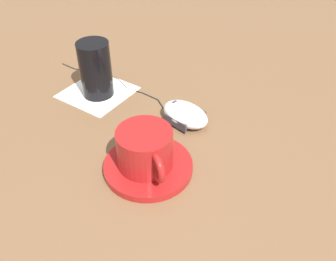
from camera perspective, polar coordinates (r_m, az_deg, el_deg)
The scene contains 7 objects.
ground_plane at distance 0.72m, azimuth -7.00°, elevation 1.72°, with size 3.00×3.00×0.00m, color brown.
saucer at distance 0.61m, azimuth -3.03°, elevation -5.46°, with size 0.14×0.14×0.01m, color maroon.
coffee_cup at distance 0.58m, azimuth -3.48°, elevation -2.83°, with size 0.09×0.11×0.06m.
computer_mouse at distance 0.70m, azimuth 2.63°, elevation 2.50°, with size 0.07×0.10×0.04m.
mouse_cable at distance 0.83m, azimuth -8.10°, elevation 7.38°, with size 0.03×0.31×0.00m.
napkin_under_glass at distance 0.80m, azimuth -10.65°, elevation 5.79°, with size 0.13×0.13×0.00m, color white.
drinking_glass at distance 0.77m, azimuth -10.99°, elevation 9.16°, with size 0.06×0.06×0.11m, color black.
Camera 1 is at (0.39, 0.42, 0.43)m, focal length 40.00 mm.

